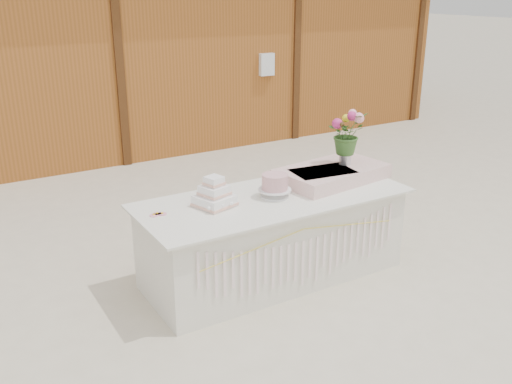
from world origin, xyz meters
TOP-DOWN VIEW (x-y plane):
  - ground at (0.00, 0.00)m, footprint 80.00×80.00m
  - barn at (-0.01, 5.99)m, footprint 12.60×4.60m
  - cake_table at (0.00, -0.00)m, footprint 2.40×1.00m
  - wedding_cake at (-0.54, 0.07)m, footprint 0.36×0.36m
  - pink_cake_stand at (0.00, -0.01)m, footprint 0.29×0.29m
  - satin_runner at (0.71, 0.10)m, footprint 1.09×0.71m
  - flower_vase at (0.87, 0.11)m, footprint 0.11×0.11m
  - bouquet at (0.87, 0.11)m, footprint 0.42×0.39m
  - loose_flowers at (-1.00, 0.13)m, footprint 0.25×0.37m

SIDE VIEW (x-z plane):
  - ground at x=0.00m, z-range 0.00..0.00m
  - cake_table at x=0.00m, z-range 0.00..0.77m
  - loose_flowers at x=-1.00m, z-range 0.77..0.79m
  - satin_runner at x=0.71m, z-range 0.77..0.90m
  - wedding_cake at x=-0.54m, z-range 0.73..0.99m
  - pink_cake_stand at x=0.00m, z-range 0.78..0.99m
  - flower_vase at x=0.87m, z-range 0.90..1.05m
  - bouquet at x=0.87m, z-range 1.05..1.44m
  - barn at x=-0.01m, z-range 0.03..3.33m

